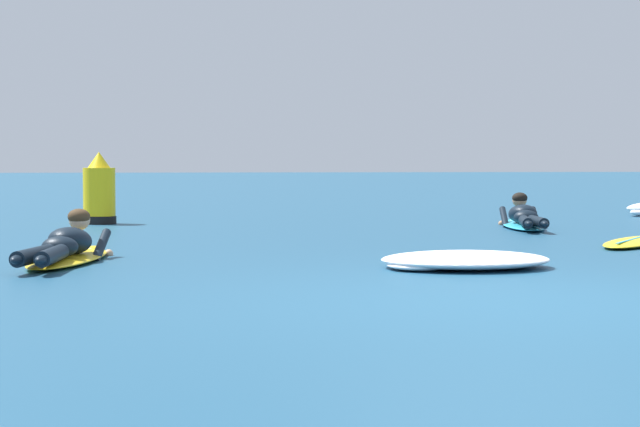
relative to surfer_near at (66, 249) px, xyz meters
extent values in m
plane|color=navy|center=(3.41, 6.78, -0.14)|extent=(120.00, 120.00, 0.00)
ellipsoid|color=yellow|center=(0.01, 0.10, -0.10)|extent=(0.86, 2.28, 0.07)
ellipsoid|color=yellow|center=(0.17, 1.15, -0.09)|extent=(0.22, 0.23, 0.06)
ellipsoid|color=black|center=(0.02, 0.15, 0.06)|extent=(0.49, 0.69, 0.34)
ellipsoid|color=black|center=(-0.03, -0.22, 0.03)|extent=(0.38, 0.33, 0.20)
cylinder|color=black|center=(-0.20, -0.78, 0.00)|extent=(0.31, 0.85, 0.14)
ellipsoid|color=black|center=(-0.28, -1.19, 0.00)|extent=(0.13, 0.23, 0.08)
cylinder|color=black|center=(-0.04, -0.80, 0.00)|extent=(0.21, 0.85, 0.14)
ellipsoid|color=black|center=(-0.07, -1.22, 0.00)|extent=(0.13, 0.23, 0.08)
cylinder|color=black|center=(-0.14, 0.53, -0.02)|extent=(0.17, 0.58, 0.33)
sphere|color=tan|center=(-0.09, 0.90, -0.12)|extent=(0.09, 0.09, 0.09)
cylinder|color=black|center=(0.29, 0.44, -0.02)|extent=(0.17, 0.58, 0.33)
sphere|color=tan|center=(0.34, 0.79, -0.12)|extent=(0.09, 0.09, 0.09)
sphere|color=tan|center=(0.08, 0.52, 0.25)|extent=(0.21, 0.21, 0.21)
ellipsoid|color=#47331E|center=(0.07, 0.50, 0.28)|extent=(0.25, 0.23, 0.16)
ellipsoid|color=#2DB2D1|center=(5.82, 4.80, -0.10)|extent=(0.87, 2.26, 0.07)
ellipsoid|color=#2DB2D1|center=(5.99, 5.84, -0.09)|extent=(0.22, 0.23, 0.06)
ellipsoid|color=black|center=(5.83, 4.85, 0.06)|extent=(0.49, 0.67, 0.34)
ellipsoid|color=black|center=(5.78, 4.49, 0.03)|extent=(0.38, 0.33, 0.20)
cylinder|color=black|center=(5.61, 3.94, 0.00)|extent=(0.32, 0.85, 0.14)
ellipsoid|color=black|center=(5.52, 3.53, 0.00)|extent=(0.13, 0.23, 0.08)
cylinder|color=black|center=(5.76, 3.92, 0.00)|extent=(0.22, 0.85, 0.14)
ellipsoid|color=black|center=(5.72, 3.50, 0.00)|extent=(0.13, 0.23, 0.08)
cylinder|color=black|center=(5.67, 5.22, -0.02)|extent=(0.18, 0.57, 0.33)
sphere|color=tan|center=(5.73, 5.59, -0.12)|extent=(0.09, 0.09, 0.09)
cylinder|color=black|center=(6.10, 5.13, -0.02)|extent=(0.18, 0.57, 0.33)
sphere|color=tan|center=(6.16, 5.48, -0.12)|extent=(0.09, 0.09, 0.09)
sphere|color=tan|center=(5.89, 5.21, 0.25)|extent=(0.21, 0.21, 0.21)
ellipsoid|color=black|center=(5.89, 5.19, 0.28)|extent=(0.25, 0.23, 0.16)
ellipsoid|color=yellow|center=(6.20, 1.62, -0.10)|extent=(1.59, 2.00, 0.07)
cube|color=#1E9EDB|center=(6.20, 1.62, -0.06)|extent=(1.00, 1.46, 0.01)
ellipsoid|color=white|center=(3.62, -0.89, -0.06)|extent=(1.55, 1.23, 0.15)
ellipsoid|color=white|center=(4.00, -0.70, -0.08)|extent=(0.73, 0.76, 0.11)
ellipsoid|color=white|center=(3.17, -1.02, -0.09)|extent=(0.70, 0.74, 0.08)
cylinder|color=yellow|center=(-0.19, 6.50, 0.28)|extent=(0.48, 0.48, 0.84)
cone|color=yellow|center=(-0.19, 6.50, 0.82)|extent=(0.34, 0.34, 0.24)
cylinder|color=black|center=(-0.19, 6.50, -0.08)|extent=(0.50, 0.50, 0.12)
camera|label=1|loc=(1.17, -11.05, 0.86)|focal=65.00mm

